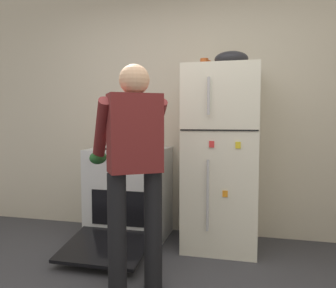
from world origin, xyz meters
TOP-DOWN VIEW (x-y plane):
  - kitchen_wall_back at (0.00, 1.95)m, footprint 6.00×0.10m
  - refrigerator at (0.45, 1.57)m, footprint 0.68×0.72m
  - stove_range at (-0.49, 1.55)m, footprint 0.76×1.23m
  - person_cook at (-0.08, 0.55)m, footprint 0.65×0.69m
  - red_pot at (-0.33, 1.52)m, footprint 0.37×0.27m
  - coffee_mug at (0.27, 1.62)m, footprint 0.11×0.08m
  - mixing_bowl at (0.53, 1.57)m, footprint 0.31×0.31m

SIDE VIEW (x-z plane):
  - stove_range at x=-0.49m, z-range -0.01..0.92m
  - refrigerator at x=0.45m, z-range 0.00..1.72m
  - person_cook at x=-0.08m, z-range 0.15..1.75m
  - red_pot at x=-0.33m, z-range 0.94..1.06m
  - kitchen_wall_back at x=0.00m, z-range 0.00..2.70m
  - coffee_mug at x=0.27m, z-range 1.72..1.81m
  - mixing_bowl at x=0.53m, z-range 1.72..1.86m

